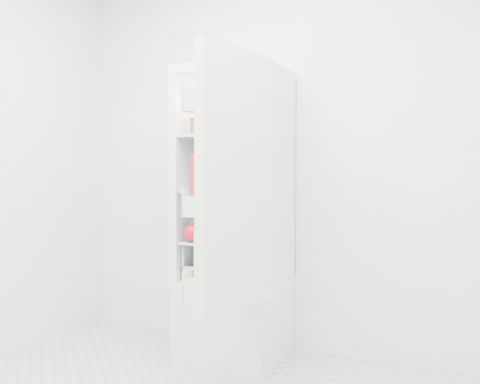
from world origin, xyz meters
The scene contains 19 objects.
room_walls centered at (0.00, 0.00, 1.59)m, with size 3.02×3.02×2.61m.
refrigerator centered at (-0.20, 1.25, 0.67)m, with size 0.60×0.60×1.80m.
shelf_low centered at (-0.20, 1.19, 0.74)m, with size 0.49×0.53×0.01m, color silver.
shelf_mid centered at (-0.20, 1.19, 1.05)m, with size 0.49×0.53×0.01m, color silver.
shelf_top centered at (-0.20, 1.19, 1.38)m, with size 0.49×0.53×0.01m, color silver.
crisper_left centered at (-0.32, 1.19, 0.61)m, with size 0.23×0.46×0.22m, color silver, non-canonical shape.
crisper_right centered at (-0.08, 1.19, 0.61)m, with size 0.23×0.46×0.22m, color silver, non-canonical shape.
condiment_jars centered at (-0.24, 1.07, 1.43)m, with size 0.38×0.16×0.08m.
squeeze_bottle centered at (0.01, 1.20, 1.48)m, with size 0.05×0.05×0.18m, color white.
tub_white centered at (-0.30, 1.14, 1.10)m, with size 0.14×0.14×0.09m, color silver.
tin_red centered at (-0.11, 0.98, 1.09)m, with size 0.09×0.09×0.06m, color #B3231A.
tub_green centered at (-0.08, 1.24, 1.10)m, with size 0.11×0.15×0.09m, color #397D40.
red_cabbage centered at (-0.16, 1.12, 0.84)m, with size 0.19×0.19×0.19m, color #602155.
bell_pepper centered at (-0.37, 0.97, 0.80)m, with size 0.11×0.11×0.11m, color red.
mushroom_bowl centered at (-0.36, 1.21, 0.78)m, with size 0.15×0.15×0.07m, color #8BC1CF.
salad_bag centered at (-0.02, 1.06, 0.80)m, with size 0.10×0.10×0.10m, color beige.
citrus_pile centered at (-0.33, 1.15, 0.59)m, with size 0.20×0.31×0.16m.
veg_pile centered at (-0.07, 1.18, 0.56)m, with size 0.16×0.30×0.10m.
fridge_door centered at (0.06, 0.61, 1.09)m, with size 0.25×0.60×1.30m.
Camera 1 is at (1.21, -1.80, 1.16)m, focal length 40.00 mm.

